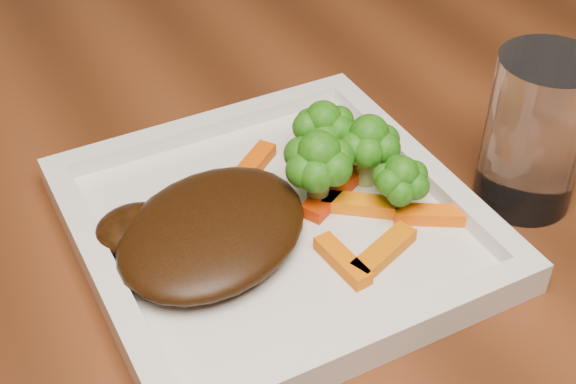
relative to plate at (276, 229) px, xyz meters
name	(u,v)px	position (x,y,z in m)	size (l,w,h in m)	color
plate	(276,229)	(0.00, 0.00, 0.00)	(0.27, 0.27, 0.01)	white
steak	(212,230)	(-0.05, 0.00, 0.02)	(0.15, 0.11, 0.03)	black
broccoli_0	(323,128)	(0.06, 0.04, 0.04)	(0.05, 0.05, 0.07)	#186210
broccoli_1	(368,147)	(0.08, 0.01, 0.04)	(0.05, 0.05, 0.06)	#1C7213
broccoli_2	(401,181)	(0.08, -0.03, 0.04)	(0.05, 0.05, 0.06)	#306A11
broccoli_3	(319,170)	(0.04, 0.00, 0.04)	(0.06, 0.06, 0.06)	#106412
carrot_0	(384,251)	(0.05, -0.07, 0.01)	(0.06, 0.02, 0.01)	#D16603
carrot_1	(431,215)	(0.10, -0.05, 0.01)	(0.05, 0.01, 0.01)	#FE6204
carrot_2	(343,260)	(0.02, -0.06, 0.01)	(0.05, 0.01, 0.01)	#E46503
carrot_4	(252,166)	(0.01, 0.06, 0.01)	(0.05, 0.01, 0.01)	#D34D03
carrot_5	(360,204)	(0.06, -0.02, 0.01)	(0.06, 0.01, 0.01)	orange
carrot_6	(333,192)	(0.05, 0.01, 0.01)	(0.06, 0.02, 0.01)	red
drinking_glass	(535,133)	(0.19, -0.05, 0.05)	(0.07, 0.07, 0.12)	white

